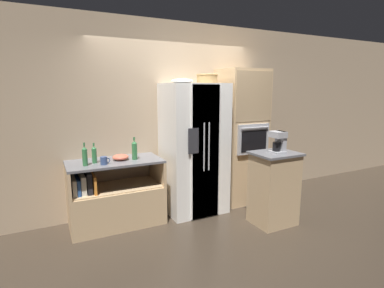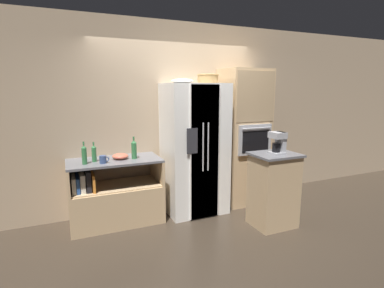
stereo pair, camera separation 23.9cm
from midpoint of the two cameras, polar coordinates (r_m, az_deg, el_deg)
name	(u,v)px [view 2 (the right image)]	position (r m, az deg, el deg)	size (l,w,h in m)	color
ground_plane	(186,213)	(4.58, 0.43, -12.99)	(20.00, 20.00, 0.00)	#382D23
wall_back	(175,117)	(4.63, -1.77, 5.24)	(12.00, 0.06, 2.80)	tan
counter_left	(115,200)	(4.27, -12.91, -10.30)	(1.22, 0.63, 0.89)	tan
refrigerator	(195,149)	(4.40, 2.05, -0.96)	(0.86, 0.74, 1.90)	white
wall_oven	(243,137)	(4.86, 11.15, 1.30)	(0.69, 0.67, 2.12)	tan
island_counter	(273,190)	(4.20, 16.84, -8.34)	(0.59, 0.50, 0.99)	tan
wicker_basket	(208,78)	(4.38, 4.63, 12.37)	(0.31, 0.31, 0.13)	tan
fruit_bowl	(182,81)	(4.24, -0.19, 11.94)	(0.31, 0.31, 0.06)	white
bottle_tall	(84,154)	(3.94, -18.22, -1.92)	(0.06, 0.06, 0.29)	#33723F
bottle_short	(134,149)	(4.09, -9.36, -0.98)	(0.07, 0.07, 0.30)	#33723F
bottle_wide	(94,153)	(4.04, -16.56, -1.70)	(0.06, 0.06, 0.26)	#33723F
mug	(103,159)	(3.94, -14.92, -2.88)	(0.12, 0.09, 0.10)	#384C7A
mixing_bowl	(120,156)	(4.13, -11.90, -2.30)	(0.22, 0.22, 0.08)	#DB664C
coffee_maker	(278,142)	(4.05, 17.77, 0.37)	(0.17, 0.19, 0.28)	#B2B2B7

